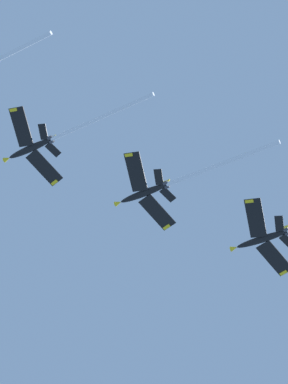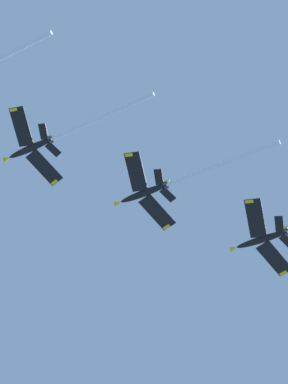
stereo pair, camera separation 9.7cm
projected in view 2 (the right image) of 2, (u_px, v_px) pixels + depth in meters
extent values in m
ellipsoid|color=black|center=(30.00, 148.00, 150.37)|extent=(8.20, 10.66, 4.54)
cone|color=yellow|center=(7.00, 159.00, 152.96)|extent=(2.06, 2.21, 1.59)
ellipsoid|color=black|center=(24.00, 151.00, 151.71)|extent=(2.51, 2.98, 1.62)
cube|color=black|center=(21.00, 127.00, 148.52)|extent=(9.66, 6.55, 1.16)
cube|color=yellow|center=(13.00, 110.00, 147.38)|extent=(1.29, 1.90, 0.60)
cube|color=black|center=(44.00, 168.00, 151.42)|extent=(8.54, 9.12, 1.16)
cube|color=yellow|center=(54.00, 182.00, 152.53)|extent=(1.80, 1.68, 0.60)
cube|color=black|center=(43.00, 132.00, 147.80)|extent=(3.97, 2.77, 0.64)
cube|color=black|center=(53.00, 149.00, 149.05)|extent=(3.58, 3.95, 0.64)
cube|color=yellow|center=(50.00, 139.00, 149.74)|extent=(1.92, 2.60, 3.34)
cylinder|color=#38383D|center=(50.00, 138.00, 147.91)|extent=(1.33, 1.42, 1.04)
cylinder|color=#38383D|center=(52.00, 141.00, 148.16)|extent=(1.33, 1.42, 1.04)
cylinder|color=white|center=(101.00, 117.00, 142.89)|extent=(15.42, 21.27, 7.89)
ellipsoid|color=black|center=(144.00, 193.00, 148.18)|extent=(8.21, 10.63, 4.60)
cone|color=yellow|center=(118.00, 203.00, 150.82)|extent=(2.06, 2.22, 1.59)
ellipsoid|color=black|center=(136.00, 195.00, 149.53)|extent=(2.52, 2.97, 1.63)
cube|color=black|center=(136.00, 172.00, 146.33)|extent=(9.66, 6.56, 1.18)
cube|color=yellow|center=(129.00, 155.00, 145.19)|extent=(1.30, 1.90, 0.61)
cube|color=black|center=(157.00, 212.00, 149.23)|extent=(8.52, 9.12, 1.18)
cube|color=yellow|center=(167.00, 227.00, 150.34)|extent=(1.80, 1.68, 0.61)
cube|color=black|center=(159.00, 177.00, 145.59)|extent=(3.97, 2.77, 0.65)
cube|color=black|center=(168.00, 195.00, 146.84)|extent=(3.57, 3.95, 0.65)
cube|color=yellow|center=(164.00, 184.00, 147.52)|extent=(1.93, 2.61, 3.35)
cylinder|color=#38383D|center=(165.00, 183.00, 145.69)|extent=(1.34, 1.43, 1.04)
cylinder|color=#38383D|center=(167.00, 187.00, 145.94)|extent=(1.34, 1.43, 1.04)
cylinder|color=white|center=(221.00, 164.00, 140.58)|extent=(15.59, 21.35, 8.14)
ellipsoid|color=black|center=(262.00, 239.00, 145.95)|extent=(8.18, 10.64, 4.65)
cone|color=yellow|center=(234.00, 248.00, 148.61)|extent=(2.06, 2.22, 1.60)
ellipsoid|color=black|center=(253.00, 241.00, 147.31)|extent=(2.51, 2.98, 1.65)
cube|color=black|center=(255.00, 218.00, 144.09)|extent=(9.66, 6.54, 1.20)
cube|color=yellow|center=(249.00, 202.00, 142.96)|extent=(1.29, 1.90, 0.62)
cube|color=black|center=(275.00, 259.00, 147.00)|extent=(8.53, 9.11, 1.20)
cube|color=yellow|center=(283.00, 273.00, 148.11)|extent=(1.79, 1.68, 0.62)
cube|color=black|center=(279.00, 224.00, 143.34)|extent=(3.96, 2.76, 0.66)
cube|color=black|center=(287.00, 241.00, 144.59)|extent=(3.57, 3.95, 0.66)
cube|color=yellow|center=(283.00, 230.00, 145.27)|extent=(1.93, 2.62, 3.36)
cylinder|color=#38383D|center=(286.00, 230.00, 143.44)|extent=(1.34, 1.43, 1.05)
cylinder|color=#38383D|center=(288.00, 234.00, 143.69)|extent=(1.34, 1.43, 1.05)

